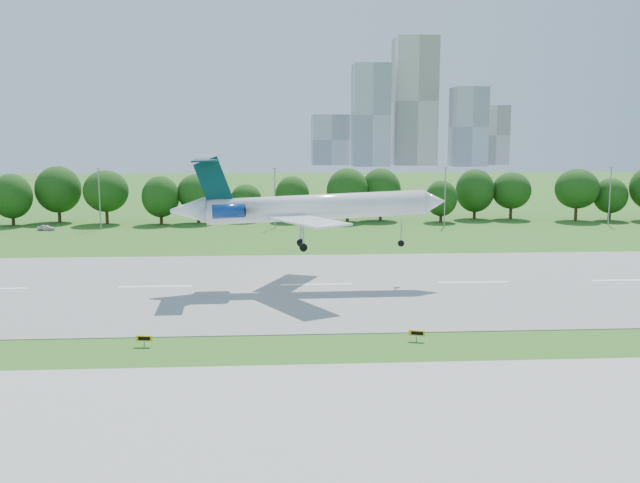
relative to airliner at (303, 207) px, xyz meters
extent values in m
plane|color=#316119|center=(-18.29, -24.92, -9.91)|extent=(600.00, 600.00, 0.00)
cube|color=gray|center=(-18.29, 0.08, -9.87)|extent=(400.00, 45.00, 0.08)
cube|color=#ADADA8|center=(-18.29, -42.92, -9.87)|extent=(400.00, 23.00, 0.08)
cylinder|color=#382314|center=(-38.29, 67.08, -8.11)|extent=(0.70, 0.70, 3.60)
sphere|color=#11390E|center=(-38.29, 67.08, -3.71)|extent=(8.40, 8.40, 8.40)
cylinder|color=#382314|center=(1.71, 67.08, -8.11)|extent=(0.70, 0.70, 3.60)
sphere|color=#11390E|center=(1.71, 67.08, -3.71)|extent=(8.40, 8.40, 8.40)
cylinder|color=#382314|center=(41.71, 67.08, -8.11)|extent=(0.70, 0.70, 3.60)
sphere|color=#11390E|center=(41.71, 67.08, -3.71)|extent=(8.40, 8.40, 8.40)
cylinder|color=gray|center=(-38.29, 57.08, -3.91)|extent=(0.24, 0.24, 12.00)
cube|color=gray|center=(-38.29, 57.08, 2.19)|extent=(0.90, 0.25, 0.18)
cylinder|color=gray|center=(-3.29, 57.08, -3.91)|extent=(0.24, 0.24, 12.00)
cube|color=gray|center=(-3.29, 57.08, 2.19)|extent=(0.90, 0.25, 0.18)
cylinder|color=gray|center=(31.71, 57.08, -3.91)|extent=(0.24, 0.24, 12.00)
cube|color=gray|center=(31.71, 57.08, 2.19)|extent=(0.90, 0.25, 0.18)
cylinder|color=gray|center=(66.71, 57.08, -3.91)|extent=(0.24, 0.24, 12.00)
cube|color=gray|center=(66.71, 57.08, 2.19)|extent=(0.90, 0.25, 0.18)
cube|color=#B2B2B7|center=(56.71, 355.08, 21.09)|extent=(22.00, 22.00, 62.00)
cube|color=beige|center=(86.71, 370.08, 30.09)|extent=(26.00, 26.00, 80.00)
cube|color=#B2B2B7|center=(116.71, 350.08, 14.09)|extent=(20.00, 20.00, 48.00)
cube|color=beige|center=(139.71, 375.08, 9.09)|extent=(18.00, 18.00, 38.00)
cube|color=#B2B2B7|center=(33.71, 380.08, 6.09)|extent=(24.00, 24.00, 32.00)
cylinder|color=white|center=(1.70, 0.08, -0.07)|extent=(27.12, 4.43, 4.10)
cone|color=white|center=(16.57, 0.80, 0.46)|extent=(3.13, 3.28, 3.24)
cone|color=white|center=(-13.89, -0.67, -0.27)|extent=(4.56, 3.35, 3.29)
cube|color=white|center=(0.39, -6.27, -1.03)|extent=(9.40, 12.41, 0.38)
cube|color=white|center=(-0.22, 6.27, -1.03)|extent=(8.57, 12.49, 0.38)
cube|color=#05353A|center=(-10.84, -0.52, 3.20)|extent=(4.73, 0.67, 6.10)
cube|color=#05353A|center=(-11.74, -0.56, 5.77)|extent=(3.28, 8.65, 0.30)
cylinder|color=navy|center=(-8.94, -2.76, -0.19)|extent=(3.90, 1.89, 1.84)
cylinder|color=navy|center=(-9.16, 1.89, -0.19)|extent=(3.90, 1.89, 1.84)
cylinder|color=gray|center=(12.45, 0.60, -3.21)|extent=(0.18, 0.18, 3.14)
cylinder|color=black|center=(12.45, 0.60, -4.78)|extent=(0.82, 0.31, 0.81)
cylinder|color=gray|center=(0.00, -1.98, -3.21)|extent=(0.22, 0.22, 3.14)
cylinder|color=black|center=(0.00, -1.98, -4.78)|extent=(1.00, 0.45, 0.99)
cylinder|color=gray|center=(-0.19, 1.97, -3.21)|extent=(0.22, 0.22, 3.14)
cylinder|color=black|center=(-0.19, 1.97, -4.78)|extent=(1.00, 0.45, 0.99)
cube|color=gray|center=(-15.16, -25.24, -9.59)|extent=(0.10, 0.10, 0.63)
cube|color=#E1B20B|center=(-15.16, -25.24, -9.15)|extent=(1.45, 0.32, 0.49)
cube|color=black|center=(-15.17, -25.33, -9.15)|extent=(1.07, 0.14, 0.31)
cube|color=gray|center=(9.34, -25.15, -9.59)|extent=(0.12, 0.12, 0.64)
cube|color=#E1B20B|center=(9.34, -25.15, -9.13)|extent=(1.44, 0.63, 0.50)
cube|color=black|center=(9.31, -25.25, -9.13)|extent=(1.04, 0.37, 0.32)
imported|color=silver|center=(-48.67, 55.84, -9.35)|extent=(3.28, 1.32, 1.12)
camera|label=1|loc=(-3.56, -87.37, 8.65)|focal=40.00mm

